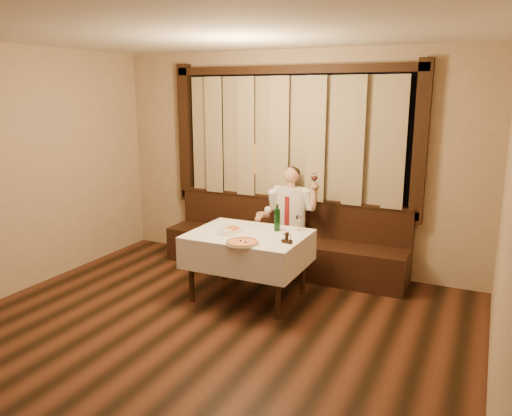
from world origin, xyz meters
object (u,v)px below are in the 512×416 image
at_px(dining_table, 248,242).
at_px(seated_man, 289,212).
at_px(cruet_caddy, 287,239).
at_px(green_bottle, 277,219).
at_px(pizza, 242,242).
at_px(banquette, 283,246).
at_px(pasta_cream, 227,230).
at_px(pasta_red, 232,227).

relative_size(dining_table, seated_man, 0.93).
bearing_deg(seated_man, cruet_caddy, -69.20).
bearing_deg(green_bottle, pizza, -102.07).
bearing_deg(dining_table, seated_man, 83.30).
bearing_deg(dining_table, banquette, 90.00).
relative_size(dining_table, green_bottle, 4.08).
bearing_deg(banquette, cruet_caddy, -66.03).
height_order(pasta_cream, cruet_caddy, cruet_caddy).
height_order(banquette, cruet_caddy, banquette).
bearing_deg(pasta_cream, cruet_caddy, -3.81).
xyz_separation_m(banquette, cruet_caddy, (0.52, -1.18, 0.49)).
xyz_separation_m(dining_table, seated_man, (0.11, 0.93, 0.15)).
xyz_separation_m(green_bottle, seated_man, (-0.14, 0.71, -0.09)).
distance_m(banquette, cruet_caddy, 1.38).
relative_size(dining_table, pasta_red, 4.71).
distance_m(banquette, pasta_cream, 1.25).
relative_size(pasta_red, cruet_caddy, 2.36).
height_order(dining_table, seated_man, seated_man).
xyz_separation_m(pizza, cruet_caddy, (0.40, 0.22, 0.02)).
xyz_separation_m(pasta_cream, green_bottle, (0.46, 0.33, 0.10)).
xyz_separation_m(banquette, seated_man, (0.11, -0.09, 0.49)).
height_order(banquette, seated_man, seated_man).
distance_m(banquette, green_bottle, 1.02).
bearing_deg(banquette, green_bottle, -72.65).
distance_m(dining_table, seated_man, 0.95).
bearing_deg(dining_table, green_bottle, 41.73).
bearing_deg(banquette, pasta_cream, -100.65).
bearing_deg(pasta_cream, dining_table, 26.91).
xyz_separation_m(green_bottle, cruet_caddy, (0.27, -0.38, -0.09)).
bearing_deg(dining_table, pasta_red, 175.00).
distance_m(pasta_red, seated_man, 0.97).
relative_size(banquette, pizza, 9.11).
height_order(green_bottle, seated_man, seated_man).
xyz_separation_m(dining_table, pasta_red, (-0.21, 0.02, 0.14)).
xyz_separation_m(banquette, green_bottle, (0.25, -0.80, 0.58)).
height_order(cruet_caddy, seated_man, seated_man).
relative_size(pasta_red, green_bottle, 0.87).
bearing_deg(green_bottle, seated_man, 101.14).
bearing_deg(seated_man, pasta_red, -109.39).
bearing_deg(dining_table, pizza, -72.32).
bearing_deg(pizza, green_bottle, 77.93).
bearing_deg(pasta_red, banquette, 78.05).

